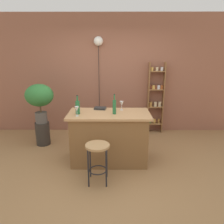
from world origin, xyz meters
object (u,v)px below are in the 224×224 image
at_px(spice_shelf, 156,97).
at_px(plant_stool, 43,133).
at_px(bar_stool, 98,154).
at_px(wine_glass_center, 77,109).
at_px(potted_plant, 39,97).
at_px(pendant_globe_light, 98,43).
at_px(bottle_vinegar, 78,107).
at_px(bottle_spirits_clear, 114,106).
at_px(cookbook, 100,108).
at_px(wine_glass_left, 122,104).

distance_m(spice_shelf, plant_stool, 2.73).
distance_m(bar_stool, spice_shelf, 2.54).
bearing_deg(wine_glass_center, bar_stool, -53.06).
relative_size(bar_stool, potted_plant, 0.76).
distance_m(potted_plant, pendant_globe_light, 1.81).
height_order(bottle_vinegar, bottle_spirits_clear, bottle_spirits_clear).
distance_m(bar_stool, pendant_globe_light, 2.78).
relative_size(potted_plant, wine_glass_center, 5.00).
height_order(spice_shelf, cookbook, spice_shelf).
xyz_separation_m(plant_stool, bottle_vinegar, (0.91, -0.79, 0.79)).
xyz_separation_m(wine_glass_left, wine_glass_center, (-0.76, -0.39, 0.00)).
relative_size(wine_glass_left, cookbook, 0.78).
bearing_deg(pendant_globe_light, potted_plant, -145.35).
height_order(bar_stool, wine_glass_left, wine_glass_left).
height_order(bar_stool, bottle_vinegar, bottle_vinegar).
height_order(plant_stool, wine_glass_left, wine_glass_left).
height_order(wine_glass_center, pendant_globe_light, pendant_globe_light).
height_order(bottle_spirits_clear, pendant_globe_light, pendant_globe_light).
xyz_separation_m(bar_stool, wine_glass_left, (0.39, 0.88, 0.56)).
bearing_deg(wine_glass_left, pendant_globe_light, 110.24).
bearing_deg(plant_stool, bottle_spirits_clear, -26.93).
xyz_separation_m(bar_stool, cookbook, (-0.01, 0.93, 0.46)).
distance_m(spice_shelf, cookbook, 1.77).
bearing_deg(wine_glass_left, spice_shelf, 56.07).
bearing_deg(cookbook, plant_stool, 167.85).
distance_m(bar_stool, bottle_spirits_clear, 0.88).
xyz_separation_m(bottle_vinegar, cookbook, (0.37, 0.32, -0.11)).
height_order(spice_shelf, wine_glass_center, spice_shelf).
distance_m(wine_glass_left, cookbook, 0.41).
relative_size(spice_shelf, pendant_globe_light, 0.75).
bearing_deg(potted_plant, bottle_spirits_clear, -26.93).
distance_m(plant_stool, pendant_globe_light, 2.37).
xyz_separation_m(potted_plant, bottle_vinegar, (0.91, -0.79, -0.00)).
xyz_separation_m(plant_stool, wine_glass_left, (1.67, -0.52, 0.79)).
bearing_deg(plant_stool, bar_stool, -47.45).
bearing_deg(bar_stool, potted_plant, 132.55).
xyz_separation_m(bar_stool, plant_stool, (-1.29, 1.40, -0.22)).
distance_m(bar_stool, plant_stool, 1.92).
xyz_separation_m(bottle_spirits_clear, cookbook, (-0.26, 0.31, -0.12)).
height_order(plant_stool, potted_plant, potted_plant).
xyz_separation_m(spice_shelf, bottle_spirits_clear, (-1.00, -1.55, 0.16)).
bearing_deg(plant_stool, potted_plant, 0.00).
bearing_deg(pendant_globe_light, plant_stool, -145.35).
height_order(bottle_vinegar, cookbook, bottle_vinegar).
xyz_separation_m(bar_stool, potted_plant, (-1.29, 1.40, 0.57)).
xyz_separation_m(spice_shelf, cookbook, (-1.27, -1.24, 0.05)).
relative_size(wine_glass_center, pendant_globe_light, 0.07).
height_order(plant_stool, bottle_spirits_clear, bottle_spirits_clear).
distance_m(potted_plant, bottle_spirits_clear, 1.73).
height_order(bottle_spirits_clear, cookbook, bottle_spirits_clear).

